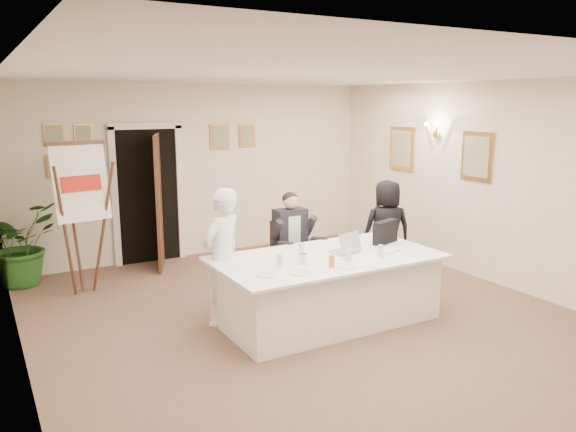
# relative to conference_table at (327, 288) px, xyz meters

# --- Properties ---
(floor) EXTENTS (7.00, 7.00, 0.00)m
(floor) POSITION_rel_conference_table_xyz_m (-0.18, 0.01, -0.39)
(floor) COLOR brown
(floor) RESTS_ON ground
(ceiling) EXTENTS (6.00, 7.00, 0.02)m
(ceiling) POSITION_rel_conference_table_xyz_m (-0.18, 0.01, 2.41)
(ceiling) COLOR white
(ceiling) RESTS_ON wall_back
(wall_back) EXTENTS (6.00, 0.10, 2.80)m
(wall_back) POSITION_rel_conference_table_xyz_m (-0.18, 3.51, 1.01)
(wall_back) COLOR white
(wall_back) RESTS_ON floor
(wall_left) EXTENTS (0.10, 7.00, 2.80)m
(wall_left) POSITION_rel_conference_table_xyz_m (-3.18, 0.01, 1.01)
(wall_left) COLOR white
(wall_left) RESTS_ON floor
(wall_right) EXTENTS (0.10, 7.00, 2.80)m
(wall_right) POSITION_rel_conference_table_xyz_m (2.82, 0.01, 1.01)
(wall_right) COLOR white
(wall_right) RESTS_ON floor
(doorway) EXTENTS (1.14, 0.86, 2.20)m
(doorway) POSITION_rel_conference_table_xyz_m (-1.06, 3.33, 0.65)
(doorway) COLOR black
(doorway) RESTS_ON floor
(pictures_back_wall) EXTENTS (3.40, 0.06, 0.80)m
(pictures_back_wall) POSITION_rel_conference_table_xyz_m (-0.98, 3.48, 1.46)
(pictures_back_wall) COLOR gold
(pictures_back_wall) RESTS_ON wall_back
(pictures_right_wall) EXTENTS (0.06, 2.20, 0.80)m
(pictures_right_wall) POSITION_rel_conference_table_xyz_m (2.79, 1.21, 1.36)
(pictures_right_wall) COLOR gold
(pictures_right_wall) RESTS_ON wall_right
(wall_sconce) EXTENTS (0.20, 0.30, 0.24)m
(wall_sconce) POSITION_rel_conference_table_xyz_m (2.72, 1.21, 1.71)
(wall_sconce) COLOR gold
(wall_sconce) RESTS_ON wall_right
(conference_table) EXTENTS (2.59, 1.39, 0.78)m
(conference_table) POSITION_rel_conference_table_xyz_m (0.00, 0.00, 0.00)
(conference_table) COLOR white
(conference_table) RESTS_ON floor
(seated_man) EXTENTS (0.62, 0.66, 1.37)m
(seated_man) POSITION_rel_conference_table_xyz_m (0.15, 1.07, 0.29)
(seated_man) COLOR black
(seated_man) RESTS_ON floor
(flip_chart) EXTENTS (0.71, 0.49, 1.99)m
(flip_chart) POSITION_rel_conference_table_xyz_m (-2.29, 2.35, 0.52)
(flip_chart) COLOR #3B1D12
(flip_chart) RESTS_ON floor
(standing_man) EXTENTS (0.69, 0.60, 1.58)m
(standing_man) POSITION_rel_conference_table_xyz_m (-1.08, 0.51, 0.40)
(standing_man) COLOR white
(standing_man) RESTS_ON floor
(standing_woman) EXTENTS (0.82, 0.68, 1.44)m
(standing_woman) POSITION_rel_conference_table_xyz_m (1.62, 0.91, 0.33)
(standing_woman) COLOR black
(standing_woman) RESTS_ON floor
(potted_palm) EXTENTS (1.38, 1.37, 1.16)m
(potted_palm) POSITION_rel_conference_table_xyz_m (-2.98, 3.21, 0.18)
(potted_palm) COLOR #255B1E
(potted_palm) RESTS_ON floor
(laptop) EXTENTS (0.41, 0.43, 0.28)m
(laptop) POSITION_rel_conference_table_xyz_m (0.28, 0.06, 0.52)
(laptop) COLOR #B7BABC
(laptop) RESTS_ON conference_table
(laptop_bag) EXTENTS (0.42, 0.24, 0.28)m
(laptop_bag) POSITION_rel_conference_table_xyz_m (0.97, 0.15, 0.52)
(laptop_bag) COLOR black
(laptop_bag) RESTS_ON conference_table
(paper_stack) EXTENTS (0.31, 0.25, 0.03)m
(paper_stack) POSITION_rel_conference_table_xyz_m (0.73, -0.18, 0.40)
(paper_stack) COLOR white
(paper_stack) RESTS_ON conference_table
(plate_left) EXTENTS (0.24, 0.24, 0.01)m
(plate_left) POSITION_rel_conference_table_xyz_m (-0.95, -0.32, 0.39)
(plate_left) COLOR white
(plate_left) RESTS_ON conference_table
(plate_mid) EXTENTS (0.25, 0.25, 0.01)m
(plate_mid) POSITION_rel_conference_table_xyz_m (-0.61, -0.42, 0.39)
(plate_mid) COLOR white
(plate_mid) RESTS_ON conference_table
(plate_near) EXTENTS (0.29, 0.29, 0.01)m
(plate_near) POSITION_rel_conference_table_xyz_m (-0.05, -0.46, 0.39)
(plate_near) COLOR white
(plate_near) RESTS_ON conference_table
(glass_a) EXTENTS (0.08, 0.08, 0.14)m
(glass_a) POSITION_rel_conference_table_xyz_m (-0.68, -0.11, 0.45)
(glass_a) COLOR silver
(glass_a) RESTS_ON conference_table
(glass_b) EXTENTS (0.09, 0.09, 0.14)m
(glass_b) POSITION_rel_conference_table_xyz_m (0.10, -0.29, 0.45)
(glass_b) COLOR silver
(glass_b) RESTS_ON conference_table
(glass_c) EXTENTS (0.08, 0.08, 0.14)m
(glass_c) POSITION_rel_conference_table_xyz_m (0.51, -0.34, 0.45)
(glass_c) COLOR silver
(glass_c) RESTS_ON conference_table
(glass_d) EXTENTS (0.08, 0.08, 0.14)m
(glass_d) POSITION_rel_conference_table_xyz_m (-0.26, 0.14, 0.45)
(glass_d) COLOR silver
(glass_d) RESTS_ON conference_table
(oj_glass) EXTENTS (0.07, 0.07, 0.13)m
(oj_glass) POSITION_rel_conference_table_xyz_m (-0.21, -0.40, 0.45)
(oj_glass) COLOR orange
(oj_glass) RESTS_ON conference_table
(steel_jug) EXTENTS (0.11, 0.11, 0.11)m
(steel_jug) POSITION_rel_conference_table_xyz_m (-0.40, -0.13, 0.44)
(steel_jug) COLOR silver
(steel_jug) RESTS_ON conference_table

